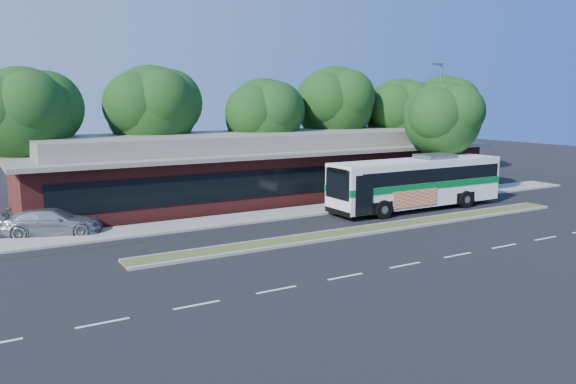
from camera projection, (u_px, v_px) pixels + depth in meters
The scene contains 14 objects.
ground at pixel (383, 232), 28.63m from camera, with size 120.00×120.00×0.00m, color black.
median_strip at pixel (376, 228), 29.13m from camera, with size 26.00×1.10×0.15m, color #404A1F.
sidewalk at pixel (315, 210), 34.08m from camera, with size 44.00×2.60×0.12m, color gray.
plaza_building at pixel (265, 165), 39.37m from camera, with size 33.20×11.20×4.45m.
lamp_post at pixel (438, 127), 37.70m from camera, with size 0.93×0.18×9.07m.
tree_bg_a at pixel (31, 114), 33.38m from camera, with size 6.47×5.80×8.63m.
tree_bg_b at pixel (157, 108), 38.16m from camera, with size 6.69×6.00×9.00m.
tree_bg_c at pixel (267, 115), 41.34m from camera, with size 6.24×5.60×8.26m.
tree_bg_d at pixel (338, 103), 45.56m from camera, with size 6.91×6.20×9.37m.
tree_bg_e at pixel (402, 111), 47.77m from camera, with size 6.47×5.80×8.50m.
tree_bg_f at pixel (445, 107), 51.55m from camera, with size 6.69×6.00×8.92m.
transit_bus at pixel (417, 179), 34.43m from camera, with size 11.94×2.85×3.34m.
sedan at pixel (52, 222), 27.90m from camera, with size 1.93×4.75×1.38m, color #A2A5A8.
sidewalk_tree at pixel (445, 118), 38.32m from camera, with size 5.76×5.16×7.95m.
Camera 1 is at (-18.23, -21.71, 6.64)m, focal length 35.00 mm.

